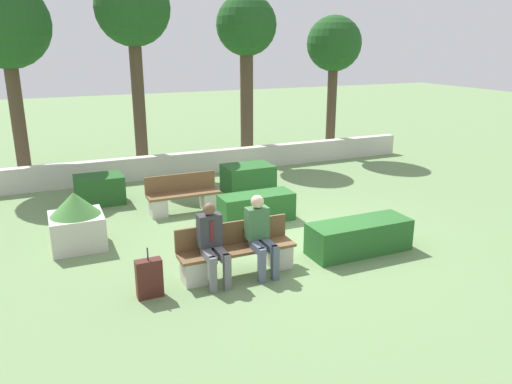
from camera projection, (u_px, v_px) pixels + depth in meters
The scene contains 16 objects.
ground_plane at pixel (286, 239), 9.98m from camera, with size 60.00×60.00×0.00m, color #6B8956.
perimeter_wall at pixel (199, 163), 14.86m from camera, with size 14.10×0.30×0.66m.
bench_front at pixel (237, 254), 8.44m from camera, with size 2.02×0.48×0.86m.
bench_left_side at pixel (183, 198), 11.48m from camera, with size 1.67×0.49×0.86m.
person_seated_man at pixel (212, 240), 8.01m from camera, with size 0.38×0.63×1.33m.
person_seated_woman at pixel (260, 231), 8.34m from camera, with size 0.38×0.63×1.35m.
hedge_block_near_left at pixel (100, 189), 12.11m from camera, with size 1.12×0.83×0.69m.
hedge_block_near_right at pixel (248, 178), 13.02m from camera, with size 1.25×0.89×0.72m.
hedge_block_mid_right at pixel (256, 208), 10.90m from camera, with size 1.63×0.62×0.62m.
hedge_block_far_left at pixel (359, 237), 9.30m from camera, with size 1.97×0.70×0.60m.
planter_corner_left at pixel (76, 221), 9.47m from camera, with size 0.98×0.98×1.09m.
suitcase at pixel (149, 278), 7.65m from camera, with size 0.40×0.18×0.82m.
tree_leftmost at pixel (5, 28), 12.92m from camera, with size 2.30×2.30×5.38m.
tree_center_left at pixel (133, 13), 14.01m from camera, with size 2.13×2.13×5.76m.
tree_center_right at pixel (246, 32), 15.49m from camera, with size 1.88×1.88×5.22m.
tree_rightmost at pixel (334, 47), 16.40m from camera, with size 1.80×1.80×4.62m.
Camera 1 is at (-4.31, -8.24, 3.80)m, focal length 35.00 mm.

